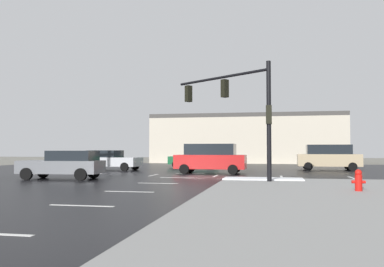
{
  "coord_description": "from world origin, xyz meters",
  "views": [
    {
      "loc": [
        5.45,
        -24.98,
        1.65
      ],
      "look_at": [
        -0.5,
        5.09,
        2.88
      ],
      "focal_mm": 37.78,
      "sensor_mm": 36.0,
      "label": 1
    }
  ],
  "objects_px": {
    "traffic_signal_mast": "(240,102)",
    "suv_tan": "(329,157)",
    "suv_red": "(211,158)",
    "sedan_grey": "(64,164)",
    "sedan_green": "(196,159)",
    "fire_hydrant": "(358,180)",
    "sedan_silver": "(111,160)"
  },
  "relations": [
    {
      "from": "sedan_green",
      "to": "suv_tan",
      "type": "height_order",
      "value": "suv_tan"
    },
    {
      "from": "sedan_grey",
      "to": "traffic_signal_mast",
      "type": "bearing_deg",
      "value": 178.0
    },
    {
      "from": "traffic_signal_mast",
      "to": "suv_red",
      "type": "height_order",
      "value": "traffic_signal_mast"
    },
    {
      "from": "sedan_green",
      "to": "sedan_silver",
      "type": "xyz_separation_m",
      "value": [
        -5.84,
        -5.57,
        0.0
      ]
    },
    {
      "from": "sedan_grey",
      "to": "suv_red",
      "type": "distance_m",
      "value": 9.94
    },
    {
      "from": "traffic_signal_mast",
      "to": "sedan_green",
      "type": "relative_size",
      "value": 1.25
    },
    {
      "from": "traffic_signal_mast",
      "to": "suv_red",
      "type": "distance_m",
      "value": 7.74
    },
    {
      "from": "sedan_grey",
      "to": "suv_tan",
      "type": "distance_m",
      "value": 20.4
    },
    {
      "from": "traffic_signal_mast",
      "to": "suv_red",
      "type": "xyz_separation_m",
      "value": [
        -2.53,
        6.68,
        -2.99
      ]
    },
    {
      "from": "traffic_signal_mast",
      "to": "suv_tan",
      "type": "xyz_separation_m",
      "value": [
        6.03,
        12.8,
        -2.99
      ]
    },
    {
      "from": "fire_hydrant",
      "to": "sedan_silver",
      "type": "xyz_separation_m",
      "value": [
        -15.68,
        14.43,
        0.32
      ]
    },
    {
      "from": "suv_tan",
      "to": "sedan_grey",
      "type": "bearing_deg",
      "value": -139.5
    },
    {
      "from": "sedan_grey",
      "to": "sedan_green",
      "type": "bearing_deg",
      "value": -110.03
    },
    {
      "from": "traffic_signal_mast",
      "to": "suv_tan",
      "type": "height_order",
      "value": "traffic_signal_mast"
    },
    {
      "from": "sedan_silver",
      "to": "suv_tan",
      "type": "bearing_deg",
      "value": 18.11
    },
    {
      "from": "sedan_grey",
      "to": "sedan_silver",
      "type": "bearing_deg",
      "value": -85.72
    },
    {
      "from": "traffic_signal_mast",
      "to": "sedan_silver",
      "type": "height_order",
      "value": "traffic_signal_mast"
    },
    {
      "from": "sedan_silver",
      "to": "suv_tan",
      "type": "xyz_separation_m",
      "value": [
        16.99,
        3.4,
        0.24
      ]
    },
    {
      "from": "sedan_silver",
      "to": "suv_red",
      "type": "distance_m",
      "value": 8.86
    },
    {
      "from": "traffic_signal_mast",
      "to": "fire_hydrant",
      "type": "xyz_separation_m",
      "value": [
        4.72,
        -5.03,
        -3.55
      ]
    },
    {
      "from": "fire_hydrant",
      "to": "suv_red",
      "type": "height_order",
      "value": "suv_red"
    },
    {
      "from": "fire_hydrant",
      "to": "suv_red",
      "type": "relative_size",
      "value": 0.16
    },
    {
      "from": "traffic_signal_mast",
      "to": "sedan_grey",
      "type": "xyz_separation_m",
      "value": [
        -9.67,
        -0.23,
        -3.23
      ]
    },
    {
      "from": "traffic_signal_mast",
      "to": "sedan_green",
      "type": "bearing_deg",
      "value": -35.98
    },
    {
      "from": "traffic_signal_mast",
      "to": "sedan_silver",
      "type": "relative_size",
      "value": 1.24
    },
    {
      "from": "sedan_silver",
      "to": "sedan_green",
      "type": "bearing_deg",
      "value": 50.42
    },
    {
      "from": "fire_hydrant",
      "to": "sedan_silver",
      "type": "height_order",
      "value": "sedan_silver"
    },
    {
      "from": "sedan_green",
      "to": "sedan_silver",
      "type": "relative_size",
      "value": 1.0
    },
    {
      "from": "sedan_silver",
      "to": "traffic_signal_mast",
      "type": "bearing_deg",
      "value": -33.82
    },
    {
      "from": "sedan_grey",
      "to": "suv_tan",
      "type": "height_order",
      "value": "suv_tan"
    },
    {
      "from": "traffic_signal_mast",
      "to": "sedan_grey",
      "type": "height_order",
      "value": "traffic_signal_mast"
    },
    {
      "from": "sedan_grey",
      "to": "suv_tan",
      "type": "xyz_separation_m",
      "value": [
        15.69,
        13.03,
        0.24
      ]
    }
  ]
}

